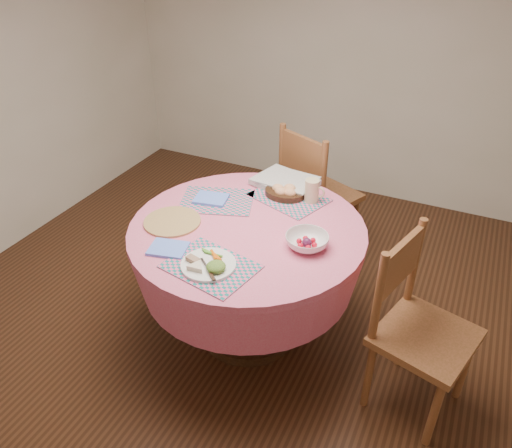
# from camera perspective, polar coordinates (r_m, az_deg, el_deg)

# --- Properties ---
(ground) EXTENTS (4.00, 4.00, 0.00)m
(ground) POSITION_cam_1_polar(r_m,az_deg,el_deg) (3.07, -0.86, -12.14)
(ground) COLOR #331C0F
(ground) RESTS_ON ground
(room_envelope) EXTENTS (4.01, 4.01, 2.71)m
(room_envelope) POSITION_cam_1_polar(r_m,az_deg,el_deg) (2.22, -1.25, 21.09)
(room_envelope) COLOR silver
(room_envelope) RESTS_ON ground
(dining_table) EXTENTS (1.24, 1.24, 0.75)m
(dining_table) POSITION_cam_1_polar(r_m,az_deg,el_deg) (2.70, -0.96, -3.76)
(dining_table) COLOR pink
(dining_table) RESTS_ON ground
(chair_right) EXTENTS (0.52, 0.53, 0.94)m
(chair_right) POSITION_cam_1_polar(r_m,az_deg,el_deg) (2.51, 17.88, -10.93)
(chair_right) COLOR brown
(chair_right) RESTS_ON ground
(chair_back) EXTENTS (0.59, 0.58, 0.98)m
(chair_back) POSITION_cam_1_polar(r_m,az_deg,el_deg) (3.42, 6.71, 3.66)
(chair_back) COLOR brown
(chair_back) RESTS_ON ground
(placemat_front) EXTENTS (0.45, 0.37, 0.01)m
(placemat_front) POSITION_cam_1_polar(r_m,az_deg,el_deg) (2.32, -5.19, -4.87)
(placemat_front) COLOR #147273
(placemat_front) RESTS_ON dining_table
(placemat_left) EXTENTS (0.48, 0.41, 0.01)m
(placemat_left) POSITION_cam_1_polar(r_m,az_deg,el_deg) (2.82, -4.48, 2.68)
(placemat_left) COLOR #147273
(placemat_left) RESTS_ON dining_table
(placemat_back) EXTENTS (0.48, 0.42, 0.01)m
(placemat_back) POSITION_cam_1_polar(r_m,az_deg,el_deg) (2.85, 3.79, 3.04)
(placemat_back) COLOR #147273
(placemat_back) RESTS_ON dining_table
(wicker_trivet) EXTENTS (0.30, 0.30, 0.01)m
(wicker_trivet) POSITION_cam_1_polar(r_m,az_deg,el_deg) (2.66, -9.55, 0.28)
(wicker_trivet) COLOR #AF8C4B
(wicker_trivet) RESTS_ON dining_table
(napkin_near) EXTENTS (0.21, 0.18, 0.01)m
(napkin_near) POSITION_cam_1_polar(r_m,az_deg,el_deg) (2.45, -9.99, -2.78)
(napkin_near) COLOR #6086F8
(napkin_near) RESTS_ON dining_table
(napkin_far) EXTENTS (0.20, 0.17, 0.01)m
(napkin_far) POSITION_cam_1_polar(r_m,az_deg,el_deg) (2.82, -5.15, 2.90)
(napkin_far) COLOR #6086F8
(napkin_far) RESTS_ON placemat_left
(dinner_plate) EXTENTS (0.26, 0.26, 0.05)m
(dinner_plate) POSITION_cam_1_polar(r_m,az_deg,el_deg) (2.30, -5.38, -4.59)
(dinner_plate) COLOR white
(dinner_plate) RESTS_ON placemat_front
(bread_bowl) EXTENTS (0.23, 0.23, 0.08)m
(bread_bowl) POSITION_cam_1_polar(r_m,az_deg,el_deg) (2.84, 3.28, 3.70)
(bread_bowl) COLOR black
(bread_bowl) RESTS_ON placemat_back
(latte_mug) EXTENTS (0.12, 0.08, 0.13)m
(latte_mug) POSITION_cam_1_polar(r_m,az_deg,el_deg) (2.79, 6.45, 3.81)
(latte_mug) COLOR beige
(latte_mug) RESTS_ON placemat_back
(fruit_bowl) EXTENTS (0.24, 0.24, 0.07)m
(fruit_bowl) POSITION_cam_1_polar(r_m,az_deg,el_deg) (2.43, 5.84, -2.00)
(fruit_bowl) COLOR white
(fruit_bowl) RESTS_ON dining_table
(newspaper_stack) EXTENTS (0.40, 0.35, 0.04)m
(newspaper_stack) POSITION_cam_1_polar(r_m,az_deg,el_deg) (2.97, 3.36, 4.87)
(newspaper_stack) COLOR silver
(newspaper_stack) RESTS_ON dining_table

